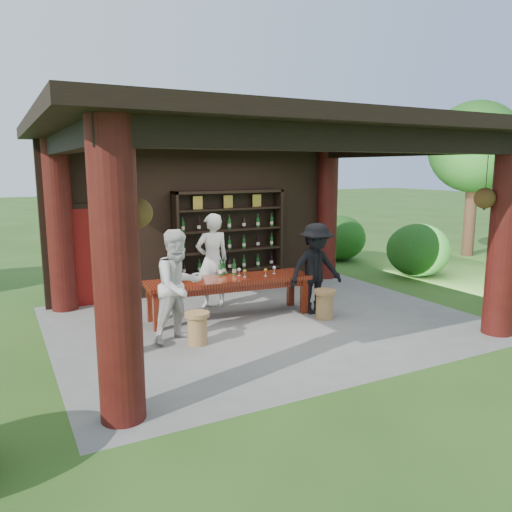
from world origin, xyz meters
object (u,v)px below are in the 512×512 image
stool_near_right (325,303)px  guest_man (316,269)px  wine_shelf (229,241)px  napkin_basket (171,280)px  host (212,261)px  stool_near_left (197,327)px  tasting_table (229,284)px  stool_far_left (131,339)px  guest_woman (179,286)px

stool_near_right → guest_man: (0.06, 0.41, 0.58)m
wine_shelf → napkin_basket: wine_shelf is taller
host → napkin_basket: 1.37m
stool_near_right → napkin_basket: bearing=160.2°
napkin_basket → stool_near_left: bearing=-87.5°
tasting_table → stool_near_left: tasting_table is taller
stool_near_left → wine_shelf: bearing=57.0°
wine_shelf → stool_far_left: wine_shelf is taller
wine_shelf → tasting_table: bearing=-115.0°
wine_shelf → guest_woman: bearing=-128.4°
stool_near_right → guest_woman: guest_woman is taller
tasting_table → stool_near_right: tasting_table is taller
stool_far_left → napkin_basket: napkin_basket is taller
stool_near_left → stool_far_left: bearing=174.6°
tasting_table → guest_woman: size_ratio=1.73×
stool_near_left → guest_man: guest_man is taller
guest_man → tasting_table: bearing=163.4°
tasting_table → stool_far_left: (-2.09, -1.01, -0.40)m
tasting_table → guest_woman: bearing=-147.5°
wine_shelf → host: (-0.87, -1.08, -0.20)m
wine_shelf → host: 1.40m
stool_far_left → guest_man: 3.77m
wine_shelf → tasting_table: 2.15m
guest_woman → napkin_basket: 0.85m
stool_near_right → napkin_basket: 2.86m
stool_near_left → guest_man: size_ratio=0.30×
wine_shelf → stool_far_left: 4.26m
tasting_table → host: host is taller
wine_shelf → guest_man: 2.52m
tasting_table → stool_far_left: bearing=-154.3°
guest_man → stool_near_right: bearing=-97.4°
stool_far_left → guest_woman: size_ratio=0.23×
wine_shelf → host: bearing=-129.0°
tasting_table → stool_far_left: 2.36m
tasting_table → napkin_basket: (-1.11, 0.04, 0.19)m
tasting_table → guest_man: 1.68m
stool_near_right → napkin_basket: napkin_basket is taller
stool_far_left → guest_woman: guest_woman is taller
guest_man → stool_near_left: bearing=-166.2°
stool_near_right → stool_far_left: size_ratio=1.28×
tasting_table → guest_man: (1.59, -0.51, 0.24)m
stool_far_left → guest_man: (3.68, 0.50, 0.64)m
guest_man → wine_shelf: bearing=107.5°
stool_near_right → guest_man: bearing=81.5°
stool_near_right → guest_woman: size_ratio=0.30×
stool_near_right → host: host is taller
wine_shelf → guest_woman: (-2.13, -2.69, -0.23)m
tasting_table → stool_far_left: size_ratio=7.37×
stool_far_left → stool_near_right: bearing=1.5°
host → stool_near_right: bearing=132.6°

